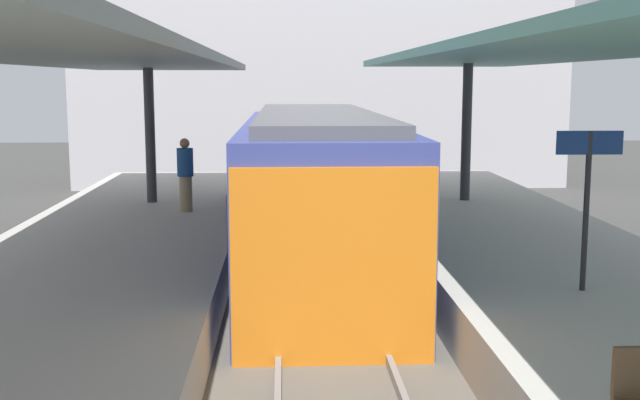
{
  "coord_description": "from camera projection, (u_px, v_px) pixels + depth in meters",
  "views": [
    {
      "loc": [
        -0.64,
        -11.11,
        3.86
      ],
      "look_at": [
        -0.01,
        2.24,
        1.84
      ],
      "focal_mm": 44.01,
      "sensor_mm": 36.0,
      "label": 1
    }
  ],
  "objects": [
    {
      "name": "platform_sign",
      "position": [
        588.0,
        174.0,
        10.63
      ],
      "size": [
        0.9,
        0.08,
        2.21
      ],
      "color": "#262628",
      "rests_on": "platform_right"
    },
    {
      "name": "platform_left",
      "position": [
        66.0,
        317.0,
        11.33
      ],
      "size": [
        4.4,
        28.0,
        1.0
      ],
      "primitive_type": "cube",
      "color": "#ADA8A0",
      "rests_on": "ground_plane"
    },
    {
      "name": "canopy_left",
      "position": [
        79.0,
        58.0,
        12.15
      ],
      "size": [
        4.18,
        21.0,
        3.35
      ],
      "color": "#333335",
      "rests_on": "platform_left"
    },
    {
      "name": "track_ballast",
      "position": [
        328.0,
        339.0,
        11.56
      ],
      "size": [
        3.2,
        28.0,
        0.2
      ],
      "primitive_type": "cube",
      "color": "#59544C",
      "rests_on": "ground_plane"
    },
    {
      "name": "commuter_train",
      "position": [
        316.0,
        193.0,
        15.23
      ],
      "size": [
        2.78,
        10.63,
        3.1
      ],
      "color": "#38428C",
      "rests_on": "track_ballast"
    },
    {
      "name": "platform_right",
      "position": [
        582.0,
        310.0,
        11.68
      ],
      "size": [
        4.4,
        28.0,
        1.0
      ],
      "primitive_type": "cube",
      "color": "#ADA8A0",
      "rests_on": "ground_plane"
    },
    {
      "name": "ground_plane",
      "position": [
        328.0,
        346.0,
        11.58
      ],
      "size": [
        80.0,
        80.0,
        0.0
      ],
      "primitive_type": "plane",
      "color": "#383835"
    },
    {
      "name": "station_building_backdrop",
      "position": [
        318.0,
        39.0,
        30.55
      ],
      "size": [
        18.0,
        6.0,
        11.0
      ],
      "primitive_type": "cube",
      "color": "#B7B2B7",
      "rests_on": "ground_plane"
    },
    {
      "name": "rail_near_side",
      "position": [
        279.0,
        329.0,
        11.51
      ],
      "size": [
        0.08,
        28.0,
        0.14
      ],
      "primitive_type": "cube",
      "color": "slate",
      "rests_on": "track_ballast"
    },
    {
      "name": "rail_far_side",
      "position": [
        376.0,
        327.0,
        11.57
      ],
      "size": [
        0.08,
        28.0,
        0.14
      ],
      "primitive_type": "cube",
      "color": "slate",
      "rests_on": "track_ballast"
    },
    {
      "name": "passenger_near_bench",
      "position": [
        185.0,
        174.0,
        17.37
      ],
      "size": [
        0.36,
        0.36,
        1.63
      ],
      "color": "#998460",
      "rests_on": "platform_left"
    },
    {
      "name": "canopy_right",
      "position": [
        561.0,
        52.0,
        12.49
      ],
      "size": [
        4.18,
        21.0,
        3.46
      ],
      "color": "#333335",
      "rests_on": "platform_right"
    }
  ]
}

